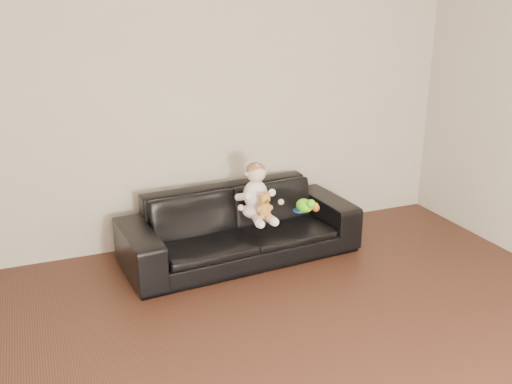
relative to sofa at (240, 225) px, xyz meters
name	(u,v)px	position (x,y,z in m)	size (l,w,h in m)	color
wall_back	(182,96)	(-0.32, 0.50, 1.02)	(5.00, 5.00, 0.00)	#BDB39E
sofa	(240,225)	(0.00, 0.00, 0.00)	(1.94, 0.76, 0.57)	black
baby	(257,194)	(0.10, -0.11, 0.29)	(0.32, 0.39, 0.46)	#FAD3D6
teddy_bear	(264,205)	(0.11, -0.25, 0.25)	(0.12, 0.12, 0.21)	#B67C34
toy_green	(304,206)	(0.52, -0.13, 0.15)	(0.14, 0.16, 0.11)	#63EA1B
toy_rattle	(316,208)	(0.62, -0.16, 0.12)	(0.07, 0.07, 0.07)	#DF581A
toy_blue_disc	(299,210)	(0.49, -0.10, 0.10)	(0.10, 0.10, 0.01)	blue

